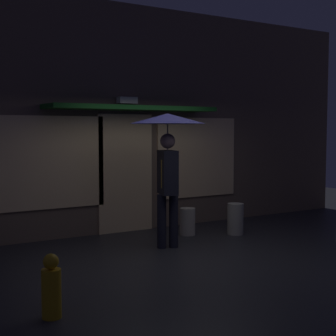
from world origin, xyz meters
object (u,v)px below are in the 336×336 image
object	(u,v)px
sidewalk_bollard	(187,222)
sidewalk_bollard_2	(235,219)
fire_hydrant	(51,288)
person_with_umbrella	(168,142)

from	to	relation	value
sidewalk_bollard	sidewalk_bollard_2	xyz separation A→B (m)	(0.78, -0.41, 0.04)
sidewalk_bollard	fire_hydrant	size ratio (longest dim) A/B	0.74
person_with_umbrella	sidewalk_bollard_2	xyz separation A→B (m)	(1.61, 0.25, -1.44)
sidewalk_bollard_2	sidewalk_bollard	bearing A→B (deg)	152.64
sidewalk_bollard_2	fire_hydrant	bearing A→B (deg)	-151.84
sidewalk_bollard	sidewalk_bollard_2	world-z (taller)	sidewalk_bollard_2
sidewalk_bollard	sidewalk_bollard_2	distance (m)	0.88
person_with_umbrella	fire_hydrant	bearing A→B (deg)	143.71
person_with_umbrella	sidewalk_bollard	size ratio (longest dim) A/B	4.40
sidewalk_bollard	fire_hydrant	xyz separation A→B (m)	(-3.44, -2.67, 0.06)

